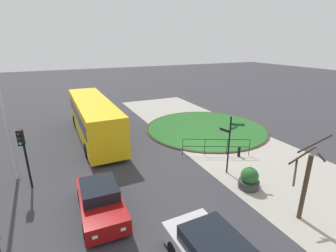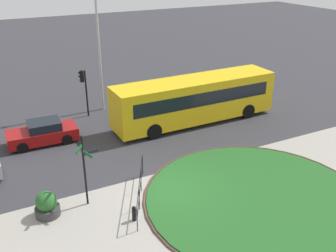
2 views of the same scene
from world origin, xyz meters
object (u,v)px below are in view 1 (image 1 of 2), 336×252
(car_far_lane, at_px, (100,200))
(planter_near_signpost, at_px, (249,179))
(street_tree_bare, at_px, (305,180))
(traffic_light_near, at_px, (23,146))
(bollard_foreground, at_px, (239,151))
(lamppost_tall, at_px, (0,98))
(signpost_directional, at_px, (230,140))
(bus_yellow, at_px, (94,118))

(car_far_lane, bearing_deg, planter_near_signpost, 82.28)
(street_tree_bare, bearing_deg, car_far_lane, 63.15)
(traffic_light_near, distance_m, planter_near_signpost, 11.49)
(bollard_foreground, relative_size, traffic_light_near, 0.22)
(lamppost_tall, bearing_deg, street_tree_bare, -127.87)
(signpost_directional, height_order, bollard_foreground, signpost_directional)
(signpost_directional, xyz_separation_m, bus_yellow, (9.14, 6.01, -0.40))
(bollard_foreground, relative_size, street_tree_bare, 0.19)
(signpost_directional, distance_m, car_far_lane, 7.52)
(lamppost_tall, bearing_deg, signpost_directional, -111.70)
(signpost_directional, distance_m, bus_yellow, 10.94)
(bollard_foreground, height_order, planter_near_signpost, planter_near_signpost)
(traffic_light_near, relative_size, street_tree_bare, 0.85)
(bus_yellow, bearing_deg, planter_near_signpost, -151.76)
(traffic_light_near, xyz_separation_m, lamppost_tall, (1.49, 0.73, 2.16))
(planter_near_signpost, relative_size, street_tree_bare, 0.31)
(bus_yellow, height_order, street_tree_bare, street_tree_bare)
(traffic_light_near, height_order, street_tree_bare, street_tree_bare)
(street_tree_bare, bearing_deg, lamppost_tall, 52.13)
(lamppost_tall, relative_size, planter_near_signpost, 7.29)
(lamppost_tall, bearing_deg, bus_yellow, -46.80)
(bus_yellow, relative_size, street_tree_bare, 2.92)
(car_far_lane, relative_size, street_tree_bare, 1.07)
(car_far_lane, height_order, lamppost_tall, lamppost_tall)
(bus_yellow, xyz_separation_m, traffic_light_near, (-6.23, 4.32, 0.80))
(planter_near_signpost, bearing_deg, car_far_lane, 80.48)
(bollard_foreground, distance_m, bus_yellow, 11.23)
(signpost_directional, xyz_separation_m, lamppost_tall, (4.40, 11.06, 2.56))
(signpost_directional, height_order, traffic_light_near, signpost_directional)
(car_far_lane, xyz_separation_m, planter_near_signpost, (-1.23, -7.35, -0.12))
(planter_near_signpost, bearing_deg, bollard_foreground, -32.65)
(planter_near_signpost, height_order, street_tree_bare, street_tree_bare)
(bus_yellow, height_order, car_far_lane, bus_yellow)
(lamppost_tall, height_order, street_tree_bare, lamppost_tall)
(traffic_light_near, xyz_separation_m, planter_near_signpost, (-4.70, -10.31, -1.89))
(signpost_directional, distance_m, lamppost_tall, 12.17)
(bus_yellow, relative_size, planter_near_signpost, 9.56)
(traffic_light_near, relative_size, lamppost_tall, 0.38)
(car_far_lane, bearing_deg, signpost_directional, 96.19)
(signpost_directional, height_order, street_tree_bare, street_tree_bare)
(bollard_foreground, xyz_separation_m, lamppost_tall, (3.01, 13.08, 4.21))
(bus_yellow, bearing_deg, traffic_light_near, 144.81)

